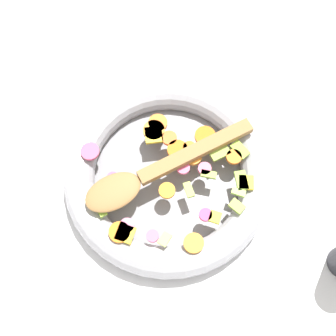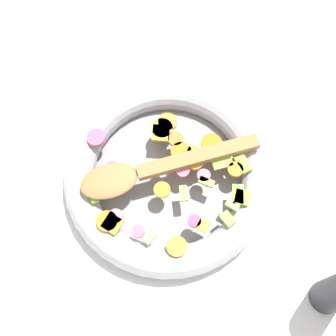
{
  "view_description": "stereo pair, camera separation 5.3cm",
  "coord_description": "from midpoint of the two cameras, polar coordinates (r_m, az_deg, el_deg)",
  "views": [
    {
      "loc": [
        0.01,
        -0.26,
        0.74
      ],
      "look_at": [
        0.0,
        0.0,
        0.05
      ],
      "focal_mm": 50.0,
      "sensor_mm": 36.0,
      "label": 1
    },
    {
      "loc": [
        0.06,
        -0.25,
        0.74
      ],
      "look_at": [
        0.0,
        0.0,
        0.05
      ],
      "focal_mm": 50.0,
      "sensor_mm": 36.0,
      "label": 2
    }
  ],
  "objects": [
    {
      "name": "ground_plane",
      "position": [
        0.78,
        -1.92,
        -1.48
      ],
      "size": [
        4.0,
        4.0,
        0.0
      ],
      "primitive_type": "plane",
      "color": "silver"
    },
    {
      "name": "skillet",
      "position": [
        0.76,
        -1.97,
        -0.93
      ],
      "size": [
        0.34,
        0.34,
        0.05
      ],
      "color": "slate",
      "rests_on": "ground_plane"
    },
    {
      "name": "chopped_vegetables",
      "position": [
        0.73,
        -1.29,
        -0.86
      ],
      "size": [
        0.28,
        0.24,
        0.01
      ],
      "color": "orange",
      "rests_on": "skillet"
    },
    {
      "name": "wooden_spoon",
      "position": [
        0.72,
        -4.05,
        -0.8
      ],
      "size": [
        0.27,
        0.18,
        0.01
      ],
      "color": "olive",
      "rests_on": "chopped_vegetables"
    }
  ]
}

